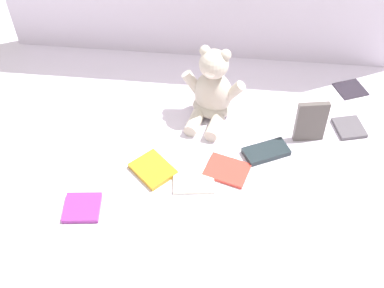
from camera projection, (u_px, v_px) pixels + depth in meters
The scene contains 10 objects.
ground_plane at pixel (190, 142), 1.45m from camera, with size 3.20×3.20×0.00m, color silver.
teddy_bear at pixel (212, 92), 1.47m from camera, with size 0.21×0.21×0.26m.
book_case_0 at pixel (311, 122), 1.41m from camera, with size 0.10×0.02×0.14m, color #524B48.
book_case_1 at pixel (227, 170), 1.36m from camera, with size 0.10×0.13×0.01m, color red.
book_case_2 at pixel (349, 128), 1.48m from camera, with size 0.09×0.10×0.01m, color #4E4950.
book_case_3 at pixel (153, 169), 1.36m from camera, with size 0.10×0.12×0.02m, color gold.
book_case_4 at pixel (266, 152), 1.41m from camera, with size 0.07×0.14×0.02m, color #202B30.
book_case_5 at pixel (351, 89), 1.62m from camera, with size 0.09×0.10×0.01m, color #26212A.
book_case_6 at pixel (194, 180), 1.34m from camera, with size 0.10×0.12×0.01m, color white.
book_case_7 at pixel (82, 208), 1.27m from camera, with size 0.10×0.10×0.01m, color #942F92.
Camera 1 is at (0.11, -0.98, 1.06)m, focal length 42.40 mm.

